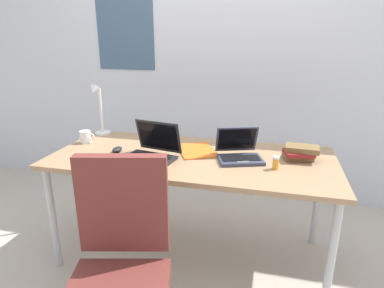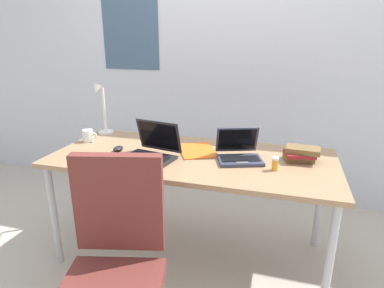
% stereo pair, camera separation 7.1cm
% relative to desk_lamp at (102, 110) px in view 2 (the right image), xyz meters
% --- Properties ---
extents(ground_plane, '(12.00, 12.00, 0.00)m').
position_rel_desk_lamp_xyz_m(ground_plane, '(0.80, -0.28, -0.94)').
color(ground_plane, '#B7AD9E').
extents(wall_back, '(6.00, 0.13, 2.60)m').
position_rel_desk_lamp_xyz_m(wall_back, '(0.80, 0.82, 0.36)').
color(wall_back, silver).
rests_on(wall_back, ground_plane).
extents(desk, '(1.80, 0.80, 0.74)m').
position_rel_desk_lamp_xyz_m(desk, '(0.80, -0.28, -0.25)').
color(desk, '#9E7A56').
rests_on(desk, ground_plane).
extents(desk_lamp, '(0.12, 0.18, 0.40)m').
position_rel_desk_lamp_xyz_m(desk_lamp, '(0.00, 0.00, 0.00)').
color(desk_lamp, white).
rests_on(desk_lamp, desk).
extents(laptop_front_left, '(0.33, 0.32, 0.19)m').
position_rel_desk_lamp_xyz_m(laptop_front_left, '(1.10, -0.26, -0.16)').
color(laptop_front_left, '#33384C').
rests_on(laptop_front_left, desk).
extents(laptop_mid_desk, '(0.35, 0.32, 0.23)m').
position_rel_desk_lamp_xyz_m(laptop_mid_desk, '(0.57, -0.39, -0.15)').
color(laptop_mid_desk, '#232326').
rests_on(laptop_mid_desk, desk).
extents(computer_mouse, '(0.06, 0.10, 0.03)m').
position_rel_desk_lamp_xyz_m(computer_mouse, '(0.30, -0.33, -0.18)').
color(computer_mouse, black).
rests_on(computer_mouse, desk).
extents(cell_phone, '(0.09, 0.15, 0.01)m').
position_rel_desk_lamp_xyz_m(cell_phone, '(1.08, -0.00, -0.19)').
color(cell_phone, black).
rests_on(cell_phone, desk).
extents(pill_bottle, '(0.04, 0.04, 0.08)m').
position_rel_desk_lamp_xyz_m(pill_bottle, '(1.32, -0.37, -0.16)').
color(pill_bottle, gold).
rests_on(pill_bottle, desk).
extents(book_stack, '(0.22, 0.17, 0.09)m').
position_rel_desk_lamp_xyz_m(book_stack, '(1.46, -0.18, -0.15)').
color(book_stack, brown).
rests_on(book_stack, desk).
extents(paper_folder_center, '(0.35, 0.38, 0.01)m').
position_rel_desk_lamp_xyz_m(paper_folder_center, '(0.81, -0.18, -0.19)').
color(paper_folder_center, orange).
rests_on(paper_folder_center, desk).
extents(coffee_mug, '(0.11, 0.08, 0.09)m').
position_rel_desk_lamp_xyz_m(coffee_mug, '(-0.01, -0.20, -0.15)').
color(coffee_mug, white).
rests_on(coffee_mug, desk).
extents(office_chair, '(0.54, 0.59, 0.97)m').
position_rel_desk_lamp_xyz_m(office_chair, '(0.68, -1.12, -0.54)').
color(office_chair, black).
rests_on(office_chair, ground_plane).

